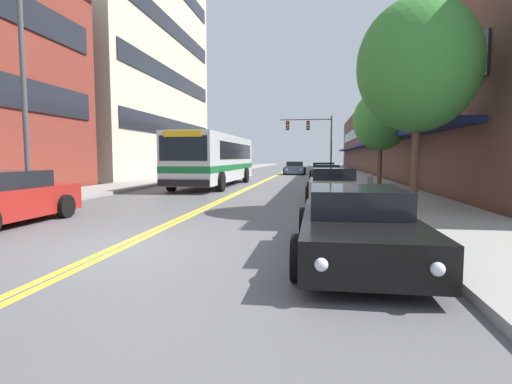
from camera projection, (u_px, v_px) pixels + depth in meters
name	position (u px, v px, depth m)	size (l,w,h in m)	color
ground_plane	(282.00, 173.00, 44.05)	(240.00, 240.00, 0.00)	#565659
sidewalk_left	(220.00, 172.00, 45.09)	(3.16, 106.00, 0.14)	gray
sidewalk_right	(348.00, 172.00, 43.00)	(3.16, 106.00, 0.14)	gray
centre_line	(282.00, 173.00, 44.05)	(0.34, 106.00, 0.01)	yellow
office_tower_left	(108.00, 7.00, 35.59)	(12.08, 22.23, 30.20)	beige
storefront_row_right	(405.00, 136.00, 41.80)	(9.10, 68.00, 7.95)	brown
city_bus	(216.00, 158.00, 23.93)	(2.86, 11.81, 2.95)	silver
car_silver_parked_left_mid	(236.00, 168.00, 40.35)	(2.20, 4.87, 1.32)	#B7B7BC
car_black_parked_right_foreground	(356.00, 224.00, 6.84)	(2.05, 4.91, 1.18)	black
car_white_parked_right_mid	(327.00, 175.00, 26.20)	(2.01, 4.26, 1.22)	white
car_champagne_parked_right_far	(333.00, 185.00, 15.84)	(2.14, 4.30, 1.27)	beige
car_dark_grey_parked_right_end	(323.00, 171.00, 32.34)	(2.21, 4.70, 1.28)	#38383D
car_slate_blue_moving_lead	(295.00, 168.00, 39.97)	(2.14, 4.24, 1.28)	#475675
traffic_signal_mast	(313.00, 133.00, 40.73)	(5.33, 0.38, 5.90)	#47474C
street_lamp_left_near	(30.00, 35.00, 12.15)	(2.51, 0.28, 9.21)	#47474C
street_tree_right_near	(418.00, 66.00, 11.89)	(3.59, 3.59, 6.26)	brown
street_tree_right_mid	(381.00, 120.00, 21.78)	(2.98, 2.98, 5.22)	brown
fire_hydrant	(370.00, 184.00, 16.75)	(0.31, 0.23, 0.88)	#B7B7BC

